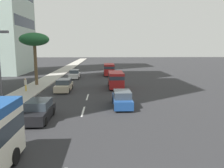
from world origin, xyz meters
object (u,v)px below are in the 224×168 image
at_px(palm_tree, 34,40).
at_px(street_lamp, 1,63).
at_px(car_sixth, 39,111).
at_px(pedestrian_mid_block, 26,84).
at_px(van_lead, 116,79).
at_px(car_third, 75,74).
at_px(van_fifth, 109,69).
at_px(car_second, 122,99).
at_px(car_fourth, 64,85).

distance_m(palm_tree, street_lamp, 15.42).
xyz_separation_m(palm_tree, street_lamp, (-15.15, -1.68, -2.34)).
xyz_separation_m(car_sixth, street_lamp, (1.20, 3.17, 3.66)).
relative_size(car_sixth, pedestrian_mid_block, 2.57).
xyz_separation_m(van_lead, palm_tree, (2.48, 11.81, 5.44)).
bearing_deg(car_third, pedestrian_mid_block, -19.75).
distance_m(van_fifth, pedestrian_mid_block, 20.43).
relative_size(van_lead, van_fifth, 1.03).
xyz_separation_m(car_third, palm_tree, (-7.95, 4.72, 5.98)).
distance_m(van_lead, van_fifth, 14.58).
distance_m(van_lead, car_second, 10.22).
bearing_deg(car_third, palm_tree, -30.69).
distance_m(car_second, car_sixth, 7.85).
height_order(car_fourth, van_fifth, van_fifth).
xyz_separation_m(van_fifth, palm_tree, (-12.09, 11.27, 5.38)).
bearing_deg(palm_tree, car_sixth, -163.47).
distance_m(car_fourth, pedestrian_mid_block, 4.81).
relative_size(car_sixth, palm_tree, 0.56).
relative_size(van_fifth, pedestrian_mid_block, 2.87).
xyz_separation_m(van_lead, car_third, (10.42, 7.09, -0.55)).
bearing_deg(street_lamp, car_third, -7.49).
distance_m(car_sixth, palm_tree, 18.08).
relative_size(pedestrian_mid_block, street_lamp, 0.24).
xyz_separation_m(car_third, car_fourth, (-12.33, -0.12, -0.01)).
relative_size(van_lead, car_second, 1.12).
height_order(car_sixth, pedestrian_mid_block, pedestrian_mid_block).
bearing_deg(pedestrian_mid_block, palm_tree, 66.60).
relative_size(van_fifth, street_lamp, 0.69).
bearing_deg(palm_tree, van_fifth, -42.99).
height_order(van_lead, palm_tree, palm_tree).
relative_size(car_second, street_lamp, 0.64).
bearing_deg(car_second, car_sixth, 117.84).
relative_size(car_fourth, street_lamp, 0.67).
distance_m(car_second, street_lamp, 11.03).
relative_size(van_lead, pedestrian_mid_block, 2.96).
height_order(car_third, pedestrian_mid_block, pedestrian_mid_block).
bearing_deg(palm_tree, pedestrian_mid_block, -179.22).
xyz_separation_m(van_fifth, street_lamp, (-27.24, 9.59, 3.04)).
height_order(van_lead, car_fourth, van_lead).
bearing_deg(car_third, street_lamp, -7.49).
height_order(car_fourth, car_sixth, car_sixth).
xyz_separation_m(car_second, car_fourth, (8.30, 6.96, -0.01)).
bearing_deg(van_fifth, car_third, 122.30).
distance_m(car_second, pedestrian_mid_block, 14.02).
xyz_separation_m(car_sixth, palm_tree, (16.35, 4.85, 6.00)).
relative_size(car_second, palm_tree, 0.58).
xyz_separation_m(van_fifth, pedestrian_mid_block, (-17.09, 11.20, -0.29)).
distance_m(van_lead, car_sixth, 15.53).
bearing_deg(van_lead, pedestrian_mid_block, 102.12).
relative_size(van_lead, car_sixth, 1.15).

